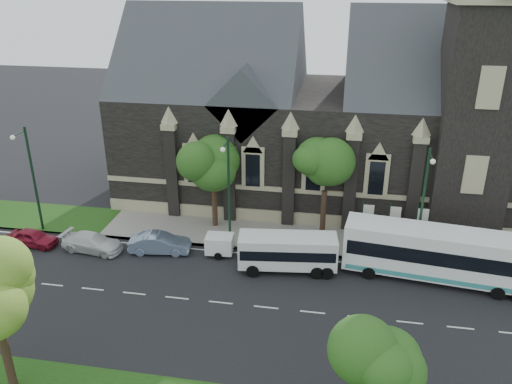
% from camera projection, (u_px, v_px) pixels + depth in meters
% --- Properties ---
extents(ground, '(160.00, 160.00, 0.00)m').
position_uv_depth(ground, '(266.00, 307.00, 33.24)').
color(ground, black).
rests_on(ground, ground).
extents(sidewalk, '(80.00, 5.00, 0.15)m').
position_uv_depth(sidewalk, '(284.00, 237.00, 41.79)').
color(sidewalk, gray).
rests_on(sidewalk, ground).
extents(museum, '(40.00, 17.70, 29.90)m').
position_uv_depth(museum, '(355.00, 114.00, 46.14)').
color(museum, black).
rests_on(museum, ground).
extents(tree_park_east, '(3.40, 3.40, 6.28)m').
position_uv_depth(tree_park_east, '(376.00, 363.00, 21.99)').
color(tree_park_east, black).
rests_on(tree_park_east, ground).
extents(tree_walk_right, '(4.08, 4.08, 7.80)m').
position_uv_depth(tree_walk_right, '(329.00, 168.00, 40.09)').
color(tree_walk_right, black).
rests_on(tree_walk_right, ground).
extents(tree_walk_left, '(3.91, 3.91, 7.64)m').
position_uv_depth(tree_walk_left, '(216.00, 162.00, 41.54)').
color(tree_walk_left, black).
rests_on(tree_walk_left, ground).
extents(street_lamp_near, '(0.36, 1.88, 9.00)m').
position_uv_depth(street_lamp_near, '(423.00, 202.00, 36.03)').
color(street_lamp_near, black).
rests_on(street_lamp_near, ground).
extents(street_lamp_mid, '(0.36, 1.88, 9.00)m').
position_uv_depth(street_lamp_mid, '(228.00, 188.00, 38.24)').
color(street_lamp_mid, black).
rests_on(street_lamp_mid, ground).
extents(street_lamp_far, '(0.36, 1.88, 9.00)m').
position_uv_depth(street_lamp_far, '(31.00, 175.00, 40.78)').
color(street_lamp_far, black).
rests_on(street_lamp_far, ground).
extents(banner_flag_left, '(0.90, 0.10, 4.00)m').
position_uv_depth(banner_flag_left, '(365.00, 220.00, 39.42)').
color(banner_flag_left, black).
rests_on(banner_flag_left, ground).
extents(banner_flag_center, '(0.90, 0.10, 4.00)m').
position_uv_depth(banner_flag_center, '(392.00, 222.00, 39.11)').
color(banner_flag_center, black).
rests_on(banner_flag_center, ground).
extents(banner_flag_right, '(0.90, 0.10, 4.00)m').
position_uv_depth(banner_flag_right, '(419.00, 224.00, 38.79)').
color(banner_flag_right, black).
rests_on(banner_flag_right, ground).
extents(tour_coach, '(13.12, 4.28, 3.76)m').
position_uv_depth(tour_coach, '(439.00, 254.00, 35.48)').
color(tour_coach, white).
rests_on(tour_coach, ground).
extents(shuttle_bus, '(7.21, 3.20, 2.70)m').
position_uv_depth(shuttle_bus, '(288.00, 251.00, 36.82)').
color(shuttle_bus, silver).
rests_on(shuttle_bus, ground).
extents(box_trailer, '(3.02, 1.78, 1.59)m').
position_uv_depth(box_trailer, '(220.00, 244.00, 39.07)').
color(box_trailer, white).
rests_on(box_trailer, ground).
extents(sedan, '(4.83, 2.24, 1.53)m').
position_uv_depth(sedan, '(160.00, 243.00, 39.44)').
color(sedan, '#778AAD').
rests_on(sedan, ground).
extents(car_far_red, '(4.04, 1.88, 1.34)m').
position_uv_depth(car_far_red, '(33.00, 238.00, 40.46)').
color(car_far_red, maroon).
rests_on(car_far_red, ground).
extents(car_far_white, '(4.98, 2.47, 1.39)m').
position_uv_depth(car_far_white, '(92.00, 242.00, 39.70)').
color(car_far_white, silver).
rests_on(car_far_white, ground).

